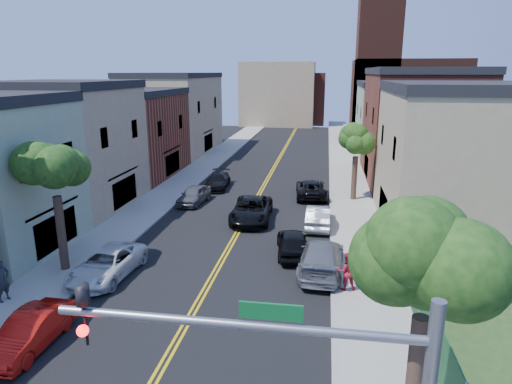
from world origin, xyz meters
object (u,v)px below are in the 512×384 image
at_px(red_sedan, 31,331).
at_px(grey_car_right, 321,258).
at_px(pedestrian_right, 346,271).
at_px(silver_car_right, 318,216).
at_px(black_suv_lane, 252,210).
at_px(white_pickup, 107,264).
at_px(grey_car_left, 194,195).
at_px(black_car_right, 293,242).
at_px(pedestrian_left, 2,281).
at_px(black_car_left, 217,181).
at_px(dark_car_right_far, 311,189).

height_order(red_sedan, grey_car_right, grey_car_right).
bearing_deg(pedestrian_right, grey_car_right, -71.23).
bearing_deg(red_sedan, grey_car_right, 38.62).
bearing_deg(silver_car_right, black_suv_lane, -6.78).
bearing_deg(silver_car_right, white_pickup, 42.78).
xyz_separation_m(grey_car_left, black_car_right, (8.58, -9.15, 0.04)).
relative_size(silver_car_right, pedestrian_left, 2.31).
distance_m(black_car_left, dark_car_right_far, 8.64).
xyz_separation_m(white_pickup, grey_car_left, (0.59, 13.51, 0.00)).
bearing_deg(black_suv_lane, white_pickup, -122.37).
bearing_deg(black_car_left, silver_car_right, -48.32).
bearing_deg(silver_car_right, grey_car_right, 93.33).
bearing_deg(black_suv_lane, silver_car_right, -10.00).
relative_size(grey_car_right, pedestrian_right, 2.95).
xyz_separation_m(white_pickup, black_suv_lane, (5.83, 10.07, 0.08)).
relative_size(grey_car_left, black_car_right, 0.95).
height_order(white_pickup, black_car_left, white_pickup).
distance_m(black_car_right, black_suv_lane, 6.61).
bearing_deg(grey_car_right, pedestrian_left, 24.10).
xyz_separation_m(grey_car_right, black_car_right, (-1.66, 2.08, -0.05)).
distance_m(red_sedan, pedestrian_right, 13.62).
relative_size(dark_car_right_far, pedestrian_right, 2.83).
bearing_deg(silver_car_right, black_car_left, -43.78).
bearing_deg(black_car_right, grey_car_left, -54.09).
height_order(white_pickup, black_car_right, black_car_right).
height_order(grey_car_left, grey_car_right, grey_car_right).
bearing_deg(pedestrian_right, silver_car_right, -91.92).
xyz_separation_m(white_pickup, black_car_right, (9.17, 4.36, 0.04)).
xyz_separation_m(red_sedan, black_car_right, (9.16, 10.56, 0.06)).
relative_size(grey_car_right, silver_car_right, 1.22).
xyz_separation_m(white_pickup, grey_car_right, (10.83, 2.28, 0.09)).
xyz_separation_m(red_sedan, pedestrian_left, (-3.36, 2.91, 0.44)).
xyz_separation_m(white_pickup, dark_car_right_far, (9.78, 16.89, 0.03)).
distance_m(red_sedan, dark_car_right_far, 25.07).
relative_size(grey_car_right, black_suv_lane, 0.97).
distance_m(red_sedan, silver_car_right, 18.84).
bearing_deg(white_pickup, black_car_left, 89.86).
bearing_deg(black_car_left, black_suv_lane, -65.55).
height_order(grey_car_left, black_suv_lane, black_suv_lane).
bearing_deg(grey_car_right, dark_car_right_far, -83.23).
height_order(red_sedan, pedestrian_right, pedestrian_right).
distance_m(black_car_right, dark_car_right_far, 12.55).
bearing_deg(pedestrian_left, black_car_right, -43.59).
bearing_deg(white_pickup, red_sedan, -86.05).
relative_size(red_sedan, pedestrian_right, 2.24).
relative_size(silver_car_right, black_suv_lane, 0.79).
bearing_deg(red_sedan, black_car_left, 87.56).
distance_m(red_sedan, grey_car_left, 19.72).
relative_size(white_pickup, silver_car_right, 1.13).
distance_m(silver_car_right, pedestrian_left, 18.83).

